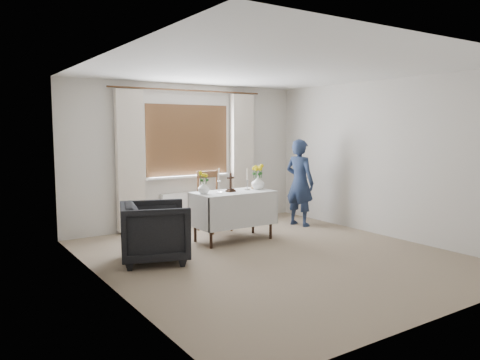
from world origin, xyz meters
name	(u,v)px	position (x,y,z in m)	size (l,w,h in m)	color
ground	(273,256)	(0.00, 0.00, 0.00)	(5.00, 5.00, 0.00)	gray
altar_table	(233,216)	(0.04, 1.06, 0.38)	(1.24, 0.64, 0.76)	silver
wooden_chair	(215,201)	(0.14, 1.80, 0.51)	(0.47, 0.47, 1.01)	brown
armchair	(155,232)	(-1.44, 0.66, 0.39)	(0.84, 0.86, 0.78)	black
person	(300,183)	(1.63, 1.35, 0.77)	(0.56, 0.37, 1.54)	navy
radiator	(190,209)	(0.00, 2.42, 0.30)	(1.10, 0.10, 0.60)	white
wooden_cross	(231,182)	(0.00, 1.07, 0.90)	(0.13, 0.10, 0.29)	black
candlestick_left	(219,181)	(-0.22, 1.07, 0.95)	(0.11, 0.11, 0.37)	silver
candlestick_right	(247,179)	(0.32, 1.09, 0.93)	(0.10, 0.10, 0.34)	silver
flower_vase_left	(204,188)	(-0.47, 1.10, 0.85)	(0.17, 0.17, 0.18)	white
flower_vase_right	(258,183)	(0.51, 1.07, 0.87)	(0.21, 0.21, 0.22)	white
wicker_basket	(257,186)	(0.55, 1.15, 0.80)	(0.19, 0.19, 0.07)	brown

